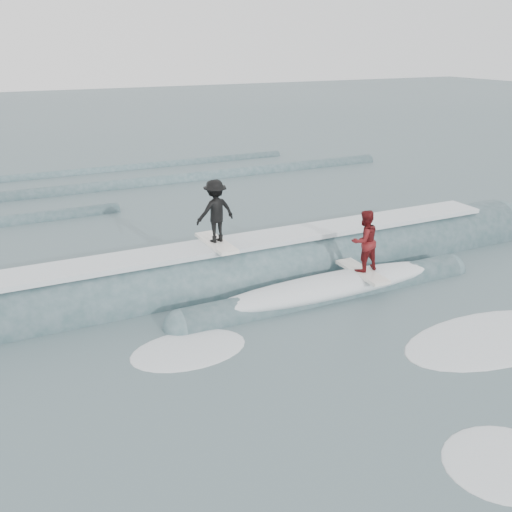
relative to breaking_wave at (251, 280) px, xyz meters
name	(u,v)px	position (x,y,z in m)	size (l,w,h in m)	color
ground	(327,351)	(-0.20, -4.58, -0.04)	(160.00, 160.00, 0.00)	#3C5258
breaking_wave	(251,280)	(0.00, 0.00, 0.00)	(23.57, 3.97, 2.38)	#335155
surfer_black	(215,213)	(-1.01, 0.24, 2.17)	(1.26, 2.01, 1.93)	white
surfer_red	(364,244)	(2.67, -1.96, 1.37)	(0.94, 2.01, 1.91)	silver
whitewater	(369,366)	(0.29, -5.56, -0.04)	(16.10, 8.01, 0.10)	white
far_swells	(77,194)	(-2.99, 13.07, -0.04)	(38.17, 8.65, 0.80)	#335155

